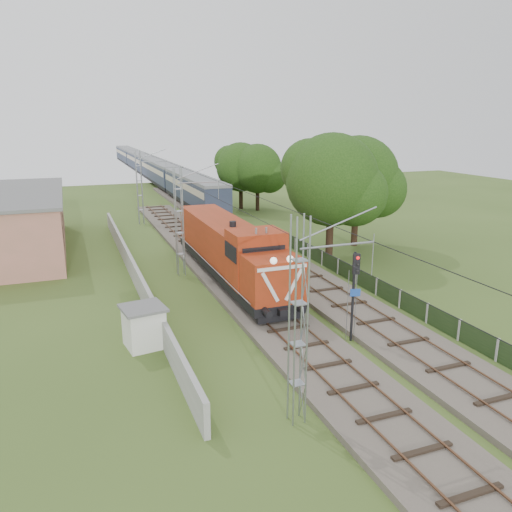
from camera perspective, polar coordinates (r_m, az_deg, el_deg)
name	(u,v)px	position (r m, az deg, el deg)	size (l,w,h in m)	color
ground	(283,330)	(27.71, 3.14, -8.44)	(140.00, 140.00, 0.00)	#3B521E
track_main	(241,288)	(33.71, -1.68, -3.69)	(4.20, 70.00, 0.45)	#6B6054
track_side	(246,240)	(47.10, -1.12, 1.83)	(4.20, 80.00, 0.45)	#6B6054
catenary	(180,221)	(36.62, -8.68, 3.94)	(3.31, 70.00, 8.00)	gray
boundary_wall	(133,270)	(36.85, -13.88, -1.55)	(0.25, 40.00, 1.50)	#9E9E99
station_building	(13,222)	(48.13, -25.97, 3.55)	(8.40, 20.40, 5.22)	#BA7264
fence	(377,287)	(33.66, 13.62, -3.41)	(0.12, 32.00, 1.20)	black
locomotive	(231,249)	(35.10, -2.89, 0.79)	(3.20, 18.30, 4.65)	black
coach_rake	(149,166)	(100.43, -12.08, 10.06)	(3.15, 93.91, 3.64)	black
signal_post	(355,281)	(25.64, 11.22, -2.84)	(0.52, 0.41, 4.79)	black
relay_hut	(144,326)	(26.03, -12.68, -7.84)	(2.35, 2.35, 2.14)	silver
tree_a	(333,181)	(41.18, 8.78, 8.47)	(7.89, 7.52, 10.23)	#322214
tree_b	(358,178)	(45.72, 11.61, 8.73)	(7.62, 7.26, 9.88)	#322214
tree_c	(241,168)	(64.55, -1.69, 10.06)	(6.53, 6.22, 8.46)	#322214
tree_d	(258,169)	(63.28, 0.25, 9.89)	(6.43, 6.13, 8.34)	#322214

